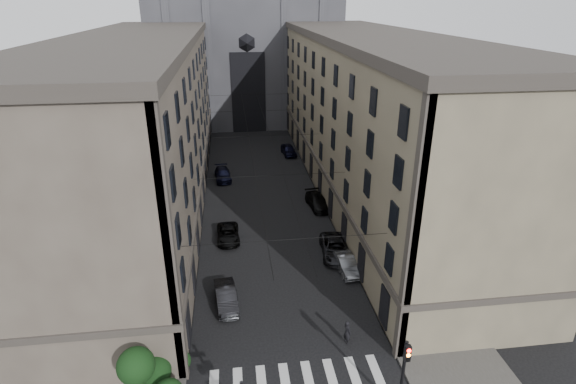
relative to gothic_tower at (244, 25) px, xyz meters
name	(u,v)px	position (x,y,z in m)	size (l,w,h in m)	color
sidewalk_left	(177,195)	(-10.50, -38.96, -17.72)	(7.00, 80.00, 0.15)	#383533
sidewalk_right	(342,186)	(10.50, -38.96, -17.72)	(7.00, 80.00, 0.15)	#383533
zebra_crossing	(297,381)	(0.00, -69.96, -17.79)	(11.00, 3.20, 0.01)	beige
building_left	(142,122)	(-13.44, -38.96, -8.45)	(13.60, 60.60, 18.85)	#473F36
building_right	(369,115)	(13.44, -38.96, -8.45)	(13.60, 60.60, 18.85)	brown
gothic_tower	(244,25)	(0.00, 0.00, 0.00)	(35.00, 23.00, 58.00)	#2D2D33
traffic_light_right	(404,369)	(5.60, -73.04, -14.51)	(0.34, 0.50, 5.20)	black
shrub_cluster	(153,373)	(-8.72, -69.95, -16.00)	(3.90, 4.40, 3.90)	black
tram_wires	(260,137)	(0.00, -39.33, -10.55)	(14.00, 60.00, 0.43)	black
car_left_near	(229,302)	(-4.20, -62.03, -17.16)	(1.50, 3.72, 1.27)	slate
car_left_midnear	(226,297)	(-4.43, -61.53, -17.05)	(1.58, 4.53, 1.49)	black
car_left_midfar	(228,234)	(-4.20, -51.03, -17.14)	(2.18, 4.73, 1.31)	black
car_left_far	(223,174)	(-4.79, -34.35, -17.08)	(2.02, 4.96, 1.44)	black
car_right_near	(346,264)	(6.20, -57.98, -17.09)	(1.49, 4.29, 1.41)	slate
car_right_midnear	(335,248)	(5.84, -55.28, -17.02)	(2.57, 5.57, 1.55)	black
car_right_midfar	(318,202)	(6.20, -44.62, -17.06)	(2.06, 5.07, 1.47)	black
car_right_far	(289,150)	(5.32, -25.23, -17.00)	(1.88, 4.66, 1.59)	black
pedestrian	(347,332)	(4.01, -66.96, -16.87)	(0.67, 0.44, 1.85)	black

